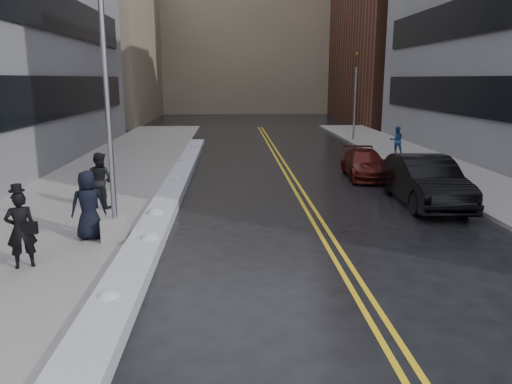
{
  "coord_description": "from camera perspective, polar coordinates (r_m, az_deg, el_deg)",
  "views": [
    {
      "loc": [
        -0.19,
        -10.96,
        4.39
      ],
      "look_at": [
        0.49,
        2.55,
        1.3
      ],
      "focal_mm": 35.0,
      "sensor_mm": 36.0,
      "label": 1
    }
  ],
  "objects": [
    {
      "name": "pedestrian_east",
      "position": [
        29.61,
        15.76,
        5.7
      ],
      "size": [
        0.8,
        0.64,
        1.59
      ],
      "primitive_type": "imported",
      "rotation": [
        0.0,
        0.0,
        3.09
      ],
      "color": "navy",
      "rests_on": "sidewalk_east"
    },
    {
      "name": "pedestrian_c",
      "position": [
        14.05,
        -18.6,
        -1.43
      ],
      "size": [
        1.06,
        0.85,
        1.87
      ],
      "primitive_type": "imported",
      "rotation": [
        0.0,
        0.0,
        3.46
      ],
      "color": "black",
      "rests_on": "sidewalk_west"
    },
    {
      "name": "car_maroon",
      "position": [
        23.08,
        12.34,
        3.15
      ],
      "size": [
        1.99,
        4.34,
        1.23
      ],
      "primitive_type": "imported",
      "rotation": [
        0.0,
        0.0,
        -0.07
      ],
      "color": "#430E0A",
      "rests_on": "ground"
    },
    {
      "name": "car_black",
      "position": [
        18.56,
        18.75,
        1.21
      ],
      "size": [
        1.92,
        5.24,
        1.72
      ],
      "primitive_type": "imported",
      "rotation": [
        0.0,
        0.0,
        -0.02
      ],
      "color": "black",
      "rests_on": "ground"
    },
    {
      "name": "building_west_far",
      "position": [
        57.24,
        -19.24,
        16.8
      ],
      "size": [
        14.0,
        22.0,
        18.0
      ],
      "primitive_type": "cube",
      "color": "gray",
      "rests_on": "ground"
    },
    {
      "name": "fire_hydrant",
      "position": [
        23.2,
        20.5,
        2.52
      ],
      "size": [
        0.26,
        0.26,
        0.73
      ],
      "color": "maroon",
      "rests_on": "sidewalk_east"
    },
    {
      "name": "lane_line_left",
      "position": [
        21.56,
        3.93,
        1.1
      ],
      "size": [
        0.12,
        50.0,
        0.01
      ],
      "primitive_type": "cube",
      "color": "gold",
      "rests_on": "ground"
    },
    {
      "name": "lane_line_right",
      "position": [
        21.6,
        4.72,
        1.11
      ],
      "size": [
        0.12,
        50.0,
        0.01
      ],
      "primitive_type": "cube",
      "color": "gold",
      "rests_on": "ground"
    },
    {
      "name": "building_far",
      "position": [
        71.3,
        -1.17,
        18.19
      ],
      "size": [
        36.0,
        16.0,
        22.0
      ],
      "primitive_type": "cube",
      "color": "gray",
      "rests_on": "ground"
    },
    {
      "name": "snow_ridge",
      "position": [
        19.56,
        -9.46,
        0.23
      ],
      "size": [
        0.9,
        30.0,
        0.34
      ],
      "primitive_type": "cube",
      "color": "silver",
      "rests_on": "ground"
    },
    {
      "name": "ground",
      "position": [
        11.81,
        -1.8,
        -8.96
      ],
      "size": [
        160.0,
        160.0,
        0.0
      ],
      "primitive_type": "plane",
      "color": "black",
      "rests_on": "ground"
    },
    {
      "name": "traffic_signal",
      "position": [
        36.04,
        11.28,
        11.06
      ],
      "size": [
        0.16,
        0.2,
        6.0
      ],
      "color": "gray",
      "rests_on": "sidewalk_east"
    },
    {
      "name": "pedestrian_fedora",
      "position": [
        12.51,
        -25.29,
        -3.92
      ],
      "size": [
        0.77,
        0.66,
        1.79
      ],
      "primitive_type": "imported",
      "rotation": [
        0.0,
        0.0,
        3.57
      ],
      "color": "black",
      "rests_on": "sidewalk_west"
    },
    {
      "name": "sidewalk_west",
      "position": [
        22.11,
        -17.4,
        1.02
      ],
      "size": [
        5.5,
        50.0,
        0.15
      ],
      "primitive_type": "cube",
      "color": "gray",
      "rests_on": "ground"
    },
    {
      "name": "sidewalk_east",
      "position": [
        23.7,
        22.63,
        1.38
      ],
      "size": [
        4.0,
        50.0,
        0.15
      ],
      "primitive_type": "cube",
      "color": "gray",
      "rests_on": "ground"
    },
    {
      "name": "lamppost",
      "position": [
        13.46,
        -16.29,
        4.42
      ],
      "size": [
        0.65,
        0.65,
        7.62
      ],
      "color": "gray",
      "rests_on": "sidewalk_west"
    },
    {
      "name": "pedestrian_b",
      "position": [
        17.38,
        -17.41,
        1.3
      ],
      "size": [
        1.11,
        1.01,
        1.87
      ],
      "primitive_type": "imported",
      "rotation": [
        0.0,
        0.0,
        2.73
      ],
      "color": "black",
      "rests_on": "sidewalk_west"
    }
  ]
}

